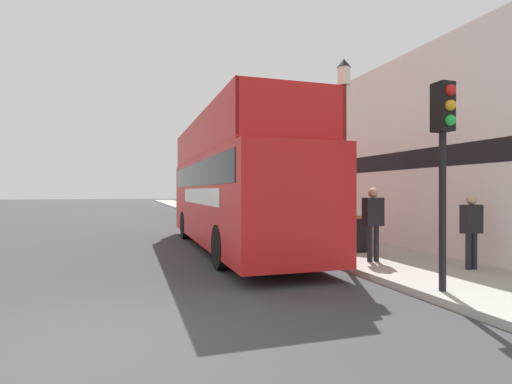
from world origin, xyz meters
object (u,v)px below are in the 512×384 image
pedestrian_third (373,217)px  traffic_signal (444,138)px  tour_bus (232,191)px  lamp_post_third (208,168)px  parked_car_ahead_of_bus (203,214)px  lamp_post_second (246,163)px  pedestrian_second (471,224)px  litter_bin (360,233)px  lamp_post_nearest (344,122)px

pedestrian_third → traffic_signal: (-0.55, -2.87, 1.56)m
tour_bus → pedestrian_third: (2.51, -4.08, -0.63)m
lamp_post_third → traffic_signal: bearing=-90.8°
tour_bus → parked_car_ahead_of_bus: size_ratio=2.62×
tour_bus → lamp_post_second: lamp_post_second is taller
pedestrian_second → parked_car_ahead_of_bus: bearing=104.6°
traffic_signal → lamp_post_second: size_ratio=0.81×
tour_bus → lamp_post_third: (2.29, 15.78, 1.67)m
pedestrian_second → tour_bus: bearing=125.6°
tour_bus → lamp_post_second: bearing=69.7°
traffic_signal → litter_bin: traffic_signal is taller
traffic_signal → litter_bin: bearing=75.7°
traffic_signal → lamp_post_second: 13.06m
parked_car_ahead_of_bus → traffic_signal: size_ratio=1.13×
lamp_post_second → litter_bin: size_ratio=4.30×
parked_car_ahead_of_bus → pedestrian_second: pedestrian_second is taller
lamp_post_second → traffic_signal: bearing=-91.4°
lamp_post_second → lamp_post_third: size_ratio=0.89×
traffic_signal → lamp_post_third: (0.32, 22.74, 0.75)m
pedestrian_third → lamp_post_nearest: size_ratio=0.36×
traffic_signal → lamp_post_third: size_ratio=0.73×
parked_car_ahead_of_bus → litter_bin: (2.59, -10.54, -0.01)m
tour_bus → lamp_post_nearest: 4.47m
parked_car_ahead_of_bus → lamp_post_second: lamp_post_second is taller
tour_bus → pedestrian_third: tour_bus is taller
litter_bin → pedestrian_second: bearing=-72.7°
parked_car_ahead_of_bus → lamp_post_third: lamp_post_third is taller
tour_bus → lamp_post_nearest: size_ratio=2.11×
pedestrian_second → lamp_post_nearest: size_ratio=0.32×
traffic_signal → lamp_post_third: lamp_post_third is taller
lamp_post_nearest → lamp_post_third: bearing=89.1°
lamp_post_third → tour_bus: bearing=-98.3°
parked_car_ahead_of_bus → traffic_signal: 15.11m
parked_car_ahead_of_bus → lamp_post_third: (1.81, 7.85, 2.84)m
litter_bin → pedestrian_third: bearing=-110.9°
pedestrian_second → lamp_post_second: size_ratio=0.37×
pedestrian_second → pedestrian_third: size_ratio=0.91×
pedestrian_third → lamp_post_nearest: lamp_post_nearest is taller
lamp_post_second → pedestrian_third: bearing=-88.8°
pedestrian_third → parked_car_ahead_of_bus: bearing=99.6°
parked_car_ahead_of_bus → pedestrian_third: 12.20m
lamp_post_nearest → litter_bin: lamp_post_nearest is taller
parked_car_ahead_of_bus → lamp_post_third: 8.54m
traffic_signal → lamp_post_second: (0.32, 13.05, 0.43)m
lamp_post_third → pedestrian_third: bearing=-89.4°
parked_car_ahead_of_bus → pedestrian_second: (3.53, -13.53, 0.44)m
lamp_post_nearest → parked_car_ahead_of_bus: bearing=97.4°
tour_bus → traffic_signal: size_ratio=2.97×
tour_bus → pedestrian_second: size_ratio=6.50×
lamp_post_second → tour_bus: bearing=-110.6°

